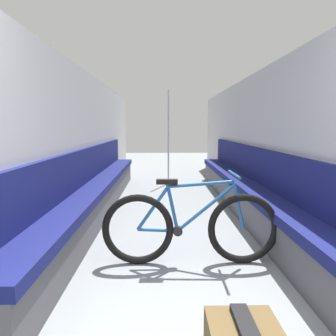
{
  "coord_description": "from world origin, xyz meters",
  "views": [
    {
      "loc": [
        -0.15,
        -1.19,
        1.32
      ],
      "look_at": [
        -0.07,
        3.23,
        0.75
      ],
      "focal_mm": 35.0,
      "sensor_mm": 36.0,
      "label": 1
    }
  ],
  "objects": [
    {
      "name": "wall_left",
      "position": [
        -1.36,
        3.83,
        1.07
      ],
      "size": [
        0.1,
        10.87,
        2.15
      ],
      "primitive_type": "cube",
      "color": "#B2B2B7",
      "rests_on": "ground"
    },
    {
      "name": "wall_right",
      "position": [
        1.36,
        3.83,
        1.07
      ],
      "size": [
        0.1,
        10.87,
        2.15
      ],
      "primitive_type": "cube",
      "color": "#B2B2B7",
      "rests_on": "ground"
    },
    {
      "name": "bench_seat_row_left",
      "position": [
        -1.13,
        3.64,
        0.34
      ],
      "size": [
        0.4,
        6.47,
        1.0
      ],
      "color": "#4C4C51",
      "rests_on": "ground"
    },
    {
      "name": "grab_pole_near",
      "position": [
        -0.01,
        6.22,
        1.03
      ],
      "size": [
        0.08,
        0.08,
        2.13
      ],
      "color": "gray",
      "rests_on": "ground"
    },
    {
      "name": "bench_seat_row_right",
      "position": [
        1.13,
        3.64,
        0.34
      ],
      "size": [
        0.4,
        6.47,
        1.0
      ],
      "color": "#4C4C51",
      "rests_on": "ground"
    },
    {
      "name": "bicycle",
      "position": [
        0.12,
        1.82,
        0.36
      ],
      "size": [
        1.69,
        0.46,
        0.88
      ],
      "rotation": [
        0.0,
        0.0,
        -0.11
      ],
      "color": "black",
      "rests_on": "ground"
    }
  ]
}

